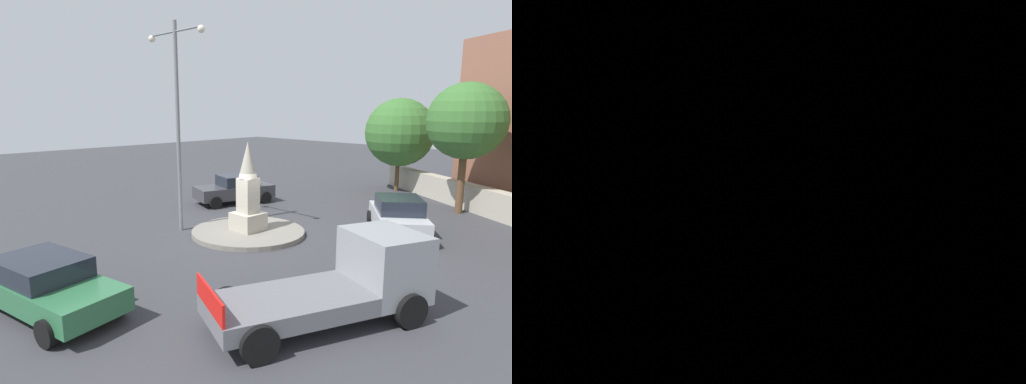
# 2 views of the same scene
# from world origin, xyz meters

# --- Properties ---
(ground_plane) EXTENTS (80.00, 80.00, 0.00)m
(ground_plane) POSITION_xyz_m (0.00, 0.00, 0.00)
(ground_plane) COLOR #38383D
(traffic_island) EXTENTS (4.53, 4.53, 0.19)m
(traffic_island) POSITION_xyz_m (0.00, 0.00, 0.09)
(traffic_island) COLOR gray
(traffic_island) RESTS_ON ground
(monument) EXTENTS (1.12, 1.12, 3.55)m
(monument) POSITION_xyz_m (0.00, 0.00, 1.68)
(monument) COLOR #B2AA99
(monument) RESTS_ON traffic_island
(streetlamp) EXTENTS (3.58, 0.28, 8.30)m
(streetlamp) POSITION_xyz_m (-2.41, -1.55, 5.01)
(streetlamp) COLOR slate
(streetlamp) RESTS_ON ground
(car_silver_near_island) EXTENTS (3.86, 4.24, 1.56)m
(car_silver_near_island) POSITION_xyz_m (4.25, 4.18, 0.80)
(car_silver_near_island) COLOR #B7BABF
(car_silver_near_island) RESTS_ON ground
(car_green_parked_right) EXTENTS (4.70, 2.72, 1.41)m
(car_green_parked_right) POSITION_xyz_m (1.38, -8.28, 0.74)
(car_green_parked_right) COLOR #2D6B42
(car_green_parked_right) RESTS_ON ground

